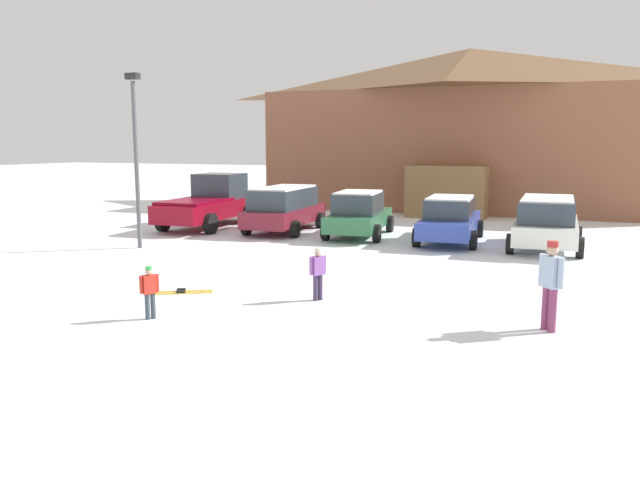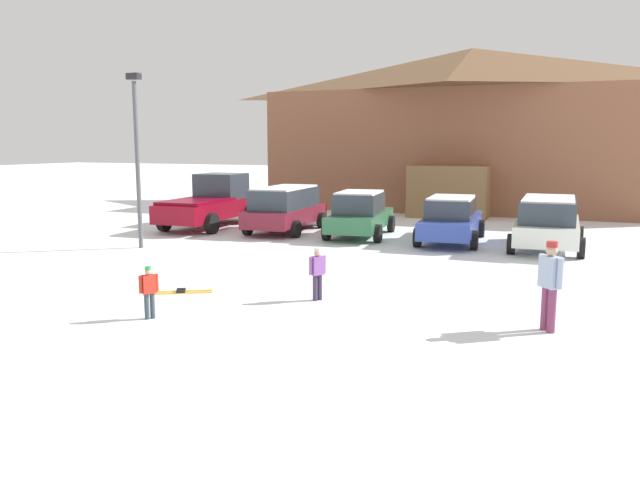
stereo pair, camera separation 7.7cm
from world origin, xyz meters
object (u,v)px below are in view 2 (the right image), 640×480
object	(u,v)px
ski_lodge	(470,128)
pair_of_skis	(179,292)
parked_maroon_van	(285,208)
skier_adult_in_blue_parka	(550,281)
lamp_post	(137,151)
pickup_truck	(212,203)
skier_child_in_purple_jacket	(317,271)
parked_white_suv	(548,222)
parked_blue_hatchback	(451,219)
parked_green_coupe	(360,214)
skier_child_in_red_jacket	(149,289)

from	to	relation	value
ski_lodge	pair_of_skis	xyz separation A→B (m)	(-2.53, -22.96, -4.23)
ski_lodge	parked_maroon_van	size ratio (longest dim) A/B	4.37
parked_maroon_van	pair_of_skis	size ratio (longest dim) A/B	3.19
skier_adult_in_blue_parka	lamp_post	distance (m)	13.88
lamp_post	pair_of_skis	bearing A→B (deg)	-43.90
pickup_truck	skier_child_in_purple_jacket	distance (m)	13.08
parked_maroon_van	parked_white_suv	distance (m)	9.65
parked_blue_hatchback	parked_white_suv	size ratio (longest dim) A/B	1.11
skier_adult_in_blue_parka	skier_child_in_purple_jacket	distance (m)	4.82
parked_maroon_van	parked_blue_hatchback	size ratio (longest dim) A/B	0.95
parked_green_coupe	skier_child_in_purple_jacket	world-z (taller)	parked_green_coupe
parked_maroon_van	parked_white_suv	bearing A→B (deg)	-2.41
parked_green_coupe	skier_child_in_red_jacket	bearing A→B (deg)	-90.53
parked_maroon_van	ski_lodge	bearing A→B (deg)	69.90
pair_of_skis	parked_green_coupe	bearing A→B (deg)	84.98
parked_white_suv	skier_child_in_purple_jacket	distance (m)	9.96
ski_lodge	lamp_post	world-z (taller)	ski_lodge
pair_of_skis	skier_child_in_red_jacket	bearing A→B (deg)	-69.28
skier_child_in_purple_jacket	pair_of_skis	distance (m)	3.34
parked_blue_hatchback	parked_white_suv	world-z (taller)	parked_white_suv
skier_child_in_red_jacket	pair_of_skis	xyz separation A→B (m)	(-0.77, 2.03, -0.57)
parked_white_suv	lamp_post	bearing A→B (deg)	-158.39
skier_child_in_purple_jacket	parked_blue_hatchback	bearing A→B (deg)	83.63
ski_lodge	parked_green_coupe	size ratio (longest dim) A/B	4.44
ski_lodge	pair_of_skis	world-z (taller)	ski_lodge
parked_blue_hatchback	skier_adult_in_blue_parka	world-z (taller)	skier_adult_in_blue_parka
parked_green_coupe	skier_child_in_purple_jacket	distance (m)	9.67
parked_blue_hatchback	parked_maroon_van	bearing A→B (deg)	179.17
parked_green_coupe	parked_blue_hatchback	bearing A→B (deg)	-1.05
ski_lodge	lamp_post	xyz separation A→B (m)	(-7.44, -18.23, -1.10)
parked_blue_hatchback	skier_adult_in_blue_parka	distance (m)	10.45
parked_maroon_van	skier_adult_in_blue_parka	distance (m)	14.19
ski_lodge	parked_green_coupe	xyz separation A→B (m)	(-1.65, -12.96, -3.42)
parked_maroon_van	skier_adult_in_blue_parka	size ratio (longest dim) A/B	2.80
skier_child_in_purple_jacket	lamp_post	bearing A→B (deg)	153.15
skier_child_in_red_jacket	skier_child_in_purple_jacket	distance (m)	3.60
parked_white_suv	pickup_truck	size ratio (longest dim) A/B	0.78
parked_green_coupe	pair_of_skis	distance (m)	10.07
skier_adult_in_blue_parka	parked_white_suv	bearing A→B (deg)	93.45
parked_green_coupe	pickup_truck	xyz separation A→B (m)	(-6.56, 0.20, 0.16)
skier_child_in_red_jacket	pair_of_skis	bearing A→B (deg)	110.72
parked_maroon_van	lamp_post	world-z (taller)	lamp_post
lamp_post	pickup_truck	bearing A→B (deg)	97.99
parked_white_suv	parked_maroon_van	bearing A→B (deg)	177.59
parked_white_suv	pair_of_skis	bearing A→B (deg)	-127.71
parked_blue_hatchback	lamp_post	bearing A→B (deg)	-150.41
parked_blue_hatchback	skier_child_in_red_jacket	world-z (taller)	parked_blue_hatchback
skier_adult_in_blue_parka	pickup_truck	bearing A→B (deg)	143.81
parked_blue_hatchback	pair_of_skis	world-z (taller)	parked_blue_hatchback
ski_lodge	parked_white_suv	distance (m)	14.60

